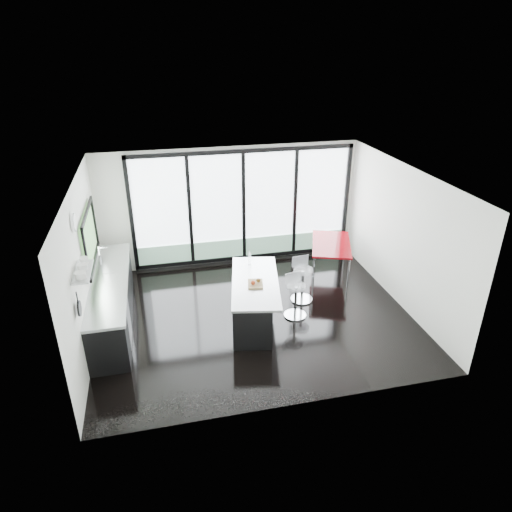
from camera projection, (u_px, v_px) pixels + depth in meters
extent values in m
cube|color=black|center=(254.00, 315.00, 9.01)|extent=(6.00, 5.00, 0.00)
cube|color=white|center=(254.00, 177.00, 7.79)|extent=(6.00, 5.00, 0.00)
cube|color=silver|center=(231.00, 207.00, 10.59)|extent=(6.00, 0.00, 2.80)
cube|color=white|center=(243.00, 206.00, 10.63)|extent=(5.00, 0.02, 2.50)
cube|color=slate|center=(244.00, 247.00, 11.04)|extent=(5.00, 0.02, 0.44)
cube|color=black|center=(190.00, 211.00, 10.34)|extent=(0.08, 0.04, 2.50)
cube|color=black|center=(244.00, 207.00, 10.59)|extent=(0.08, 0.04, 2.50)
cube|color=black|center=(295.00, 203.00, 10.85)|extent=(0.08, 0.04, 2.50)
cube|color=silver|center=(295.00, 327.00, 6.21)|extent=(6.00, 0.00, 2.80)
cube|color=silver|center=(84.00, 268.00, 7.79)|extent=(0.00, 5.00, 2.80)
cube|color=#5A9450|center=(89.00, 237.00, 8.50)|extent=(0.02, 1.60, 0.90)
cube|color=#AAADAF|center=(83.00, 272.00, 6.92)|extent=(0.25, 0.80, 0.03)
cylinder|color=white|center=(73.00, 222.00, 7.12)|extent=(0.04, 0.30, 0.30)
cylinder|color=black|center=(79.00, 308.00, 6.73)|extent=(0.03, 0.24, 0.24)
cube|color=silver|center=(402.00, 237.00, 9.01)|extent=(0.00, 5.00, 2.80)
cube|color=black|center=(112.00, 302.00, 8.63)|extent=(0.65, 3.20, 0.87)
cube|color=#AAADAF|center=(109.00, 281.00, 8.43)|extent=(0.69, 3.24, 0.05)
cube|color=#AAADAF|center=(110.00, 269.00, 8.87)|extent=(0.45, 0.48, 0.06)
cylinder|color=silver|center=(100.00, 258.00, 8.73)|extent=(0.02, 0.02, 0.44)
cube|color=#AAADAF|center=(129.00, 322.00, 8.04)|extent=(0.03, 0.60, 0.80)
cube|color=black|center=(251.00, 301.00, 8.73)|extent=(1.06, 2.10, 0.79)
cube|color=#AAADAF|center=(255.00, 282.00, 8.55)|extent=(1.25, 2.19, 0.05)
cube|color=#967B50|center=(255.00, 284.00, 8.41)|extent=(0.34, 0.41, 0.03)
sphere|color=#9F3013|center=(253.00, 283.00, 8.34)|extent=(0.10, 0.10, 0.08)
sphere|color=#4F320C|center=(258.00, 280.00, 8.43)|extent=(0.09, 0.09, 0.08)
cylinder|color=silver|center=(250.00, 259.00, 9.09)|extent=(0.07, 0.07, 0.26)
cylinder|color=silver|center=(296.00, 301.00, 8.84)|extent=(0.52, 0.52, 0.69)
cylinder|color=silver|center=(302.00, 285.00, 9.38)|extent=(0.51, 0.51, 0.73)
cube|color=maroon|center=(330.00, 259.00, 10.39)|extent=(1.28, 1.66, 0.78)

